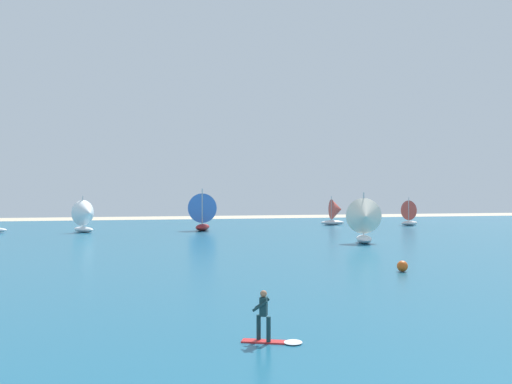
# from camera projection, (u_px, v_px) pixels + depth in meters

# --- Properties ---
(ocean) EXTENTS (160.00, 90.00, 0.10)m
(ocean) POSITION_uv_depth(u_px,v_px,m) (167.00, 243.00, 56.11)
(ocean) COLOR #1E607F
(ocean) RESTS_ON ground
(kitesurfer) EXTENTS (2.02, 1.30, 1.67)m
(kitesurfer) POSITION_uv_depth(u_px,v_px,m) (269.00, 324.00, 19.20)
(kitesurfer) COLOR red
(kitesurfer) RESTS_ON ocean
(sailboat_anchored_offshore) EXTENTS (3.48, 2.95, 4.06)m
(sailboat_anchored_offshore) POSITION_uv_depth(u_px,v_px,m) (336.00, 212.00, 85.12)
(sailboat_anchored_offshore) COLOR white
(sailboat_anchored_offshore) RESTS_ON ocean
(sailboat_far_right) EXTENTS (3.68, 4.17, 4.69)m
(sailboat_far_right) POSITION_uv_depth(u_px,v_px,m) (365.00, 220.00, 55.01)
(sailboat_far_right) COLOR white
(sailboat_far_right) RESTS_ON ocean
(sailboat_heeled_over) EXTENTS (4.02, 4.52, 5.08)m
(sailboat_heeled_over) POSITION_uv_depth(u_px,v_px,m) (204.00, 211.00, 73.73)
(sailboat_heeled_over) COLOR maroon
(sailboat_heeled_over) RESTS_ON ocean
(sailboat_leading) EXTENTS (3.47, 3.11, 3.91)m
(sailboat_leading) POSITION_uv_depth(u_px,v_px,m) (412.00, 212.00, 84.14)
(sailboat_leading) COLOR white
(sailboat_leading) RESTS_ON ocean
(sailboat_mid_right) EXTENTS (3.54, 3.81, 4.23)m
(sailboat_mid_right) POSITION_uv_depth(u_px,v_px,m) (86.00, 216.00, 69.43)
(sailboat_mid_right) COLOR white
(sailboat_mid_right) RESTS_ON ocean
(marker_buoy) EXTENTS (0.66, 0.66, 0.66)m
(marker_buoy) POSITION_uv_depth(u_px,v_px,m) (402.00, 266.00, 35.96)
(marker_buoy) COLOR #E55919
(marker_buoy) RESTS_ON ocean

